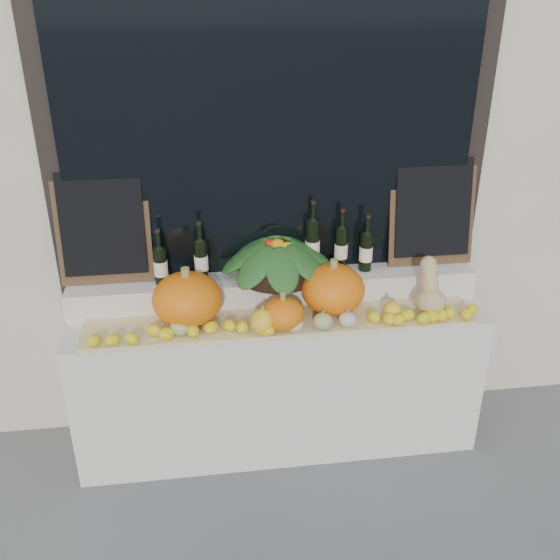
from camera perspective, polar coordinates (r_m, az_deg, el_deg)
The scene contains 18 objects.
storefront_facade at distance 3.76m, azimuth -1.76°, elevation 21.20°, with size 7.00×0.94×4.50m.
display_sill at distance 3.71m, azimuth -0.16°, elevation -8.93°, with size 2.30×0.55×0.88m, color silver.
rear_tier at distance 3.57m, azimuth -0.49°, elevation -0.71°, with size 2.30×0.25×0.16m, color silver.
straw_bedding at distance 3.36m, azimuth 0.12°, elevation -3.85°, with size 2.10×0.32×0.03m, color tan.
pumpkin_left at distance 3.30m, azimuth -8.47°, elevation -1.73°, with size 0.37×0.37×0.28m, color orange.
pumpkin_right at distance 3.39m, azimuth 4.86°, elevation -0.84°, with size 0.35×0.35×0.27m, color orange.
pumpkin_center at distance 3.24m, azimuth 0.26°, elevation -3.10°, with size 0.22×0.22×0.17m, color orange.
butternut_squash at distance 3.48m, azimuth 13.56°, elevation -1.06°, with size 0.17×0.22×0.30m.
decorative_gourds at distance 3.24m, azimuth 0.69°, elevation -3.74°, with size 1.23×0.17×0.16m.
lemon_heap at distance 3.24m, azimuth 0.38°, elevation -4.15°, with size 2.20×0.16×0.06m, color yellow, non-canonical shape.
produce_bowl at distance 3.47m, azimuth -0.22°, elevation 2.02°, with size 0.68×0.68×0.24m.
wine_bottle_far_left at distance 3.46m, azimuth -10.86°, elevation 1.32°, with size 0.08×0.08×0.32m.
wine_bottle_near_left at distance 3.45m, azimuth -7.22°, elevation 1.84°, with size 0.08×0.08×0.35m.
wine_bottle_tall at distance 3.53m, azimuth 2.98°, elevation 3.21°, with size 0.08×0.08×0.42m.
wine_bottle_near_right at distance 3.56m, azimuth 5.60°, elevation 2.92°, with size 0.08×0.08×0.37m.
wine_bottle_far_right at distance 3.58m, azimuth 7.87°, elevation 2.64°, with size 0.08×0.08×0.34m.
chalkboard_left at distance 3.48m, azimuth -15.91°, elevation 4.74°, with size 0.50×0.13×0.61m.
chalkboard_right at distance 3.68m, azimuth 13.79°, elevation 6.20°, with size 0.50×0.13×0.61m.
Camera 1 is at (-0.40, -1.48, 2.58)m, focal length 40.00 mm.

